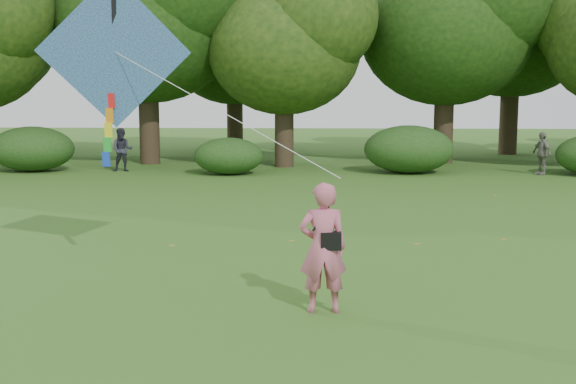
{
  "coord_description": "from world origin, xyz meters",
  "views": [
    {
      "loc": [
        -0.39,
        -10.47,
        3.3
      ],
      "look_at": [
        -0.99,
        2.0,
        1.5
      ],
      "focal_mm": 45.0,
      "sensor_mm": 36.0,
      "label": 1
    }
  ],
  "objects_px": {
    "bystander_left": "(122,150)",
    "man_kite_flyer": "(323,248)",
    "flying_kite": "(115,54)",
    "bystander_right": "(542,153)"
  },
  "relations": [
    {
      "from": "man_kite_flyer",
      "to": "bystander_left",
      "type": "height_order",
      "value": "man_kite_flyer"
    },
    {
      "from": "bystander_left",
      "to": "bystander_right",
      "type": "distance_m",
      "value": 16.42
    },
    {
      "from": "bystander_left",
      "to": "man_kite_flyer",
      "type": "bearing_deg",
      "value": -73.66
    },
    {
      "from": "bystander_right",
      "to": "flying_kite",
      "type": "distance_m",
      "value": 19.84
    },
    {
      "from": "bystander_left",
      "to": "flying_kite",
      "type": "relative_size",
      "value": 0.33
    },
    {
      "from": "man_kite_flyer",
      "to": "bystander_right",
      "type": "height_order",
      "value": "man_kite_flyer"
    },
    {
      "from": "bystander_left",
      "to": "flying_kite",
      "type": "xyz_separation_m",
      "value": [
        4.35,
        -15.76,
        3.02
      ]
    },
    {
      "from": "bystander_left",
      "to": "bystander_right",
      "type": "bearing_deg",
      "value": -8.71
    },
    {
      "from": "man_kite_flyer",
      "to": "flying_kite",
      "type": "xyz_separation_m",
      "value": [
        -3.65,
        2.23,
        2.92
      ]
    },
    {
      "from": "man_kite_flyer",
      "to": "bystander_right",
      "type": "xyz_separation_m",
      "value": [
        8.42,
        17.67,
        -0.15
      ]
    }
  ]
}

